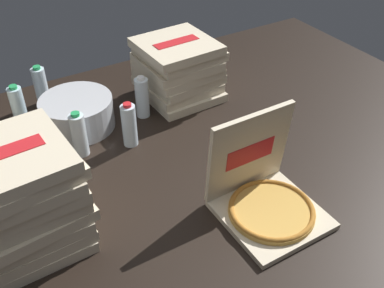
% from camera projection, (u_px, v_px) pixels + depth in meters
% --- Properties ---
extents(ground_plane, '(3.20, 2.40, 0.02)m').
position_uv_depth(ground_plane, '(194.00, 188.00, 1.91)').
color(ground_plane, black).
extents(open_pizza_box, '(0.37, 0.38, 0.39)m').
position_uv_depth(open_pizza_box, '(265.00, 196.00, 1.75)').
color(open_pizza_box, beige).
rests_on(open_pizza_box, ground_plane).
extents(pizza_stack_center_far, '(0.41, 0.41, 0.41)m').
position_uv_depth(pizza_stack_center_far, '(23.00, 198.00, 1.56)').
color(pizza_stack_center_far, beige).
rests_on(pizza_stack_center_far, ground_plane).
extents(pizza_stack_left_mid, '(0.41, 0.41, 0.32)m').
position_uv_depth(pizza_stack_left_mid, '(178.00, 69.00, 2.39)').
color(pizza_stack_left_mid, beige).
rests_on(pizza_stack_left_mid, ground_plane).
extents(ice_bucket, '(0.35, 0.35, 0.16)m').
position_uv_depth(ice_bucket, '(77.00, 113.00, 2.21)').
color(ice_bucket, '#B7BABF').
rests_on(ice_bucket, ground_plane).
extents(water_bottle_0, '(0.07, 0.07, 0.22)m').
position_uv_depth(water_bottle_0, '(41.00, 86.00, 2.36)').
color(water_bottle_0, silver).
rests_on(water_bottle_0, ground_plane).
extents(water_bottle_1, '(0.07, 0.07, 0.22)m').
position_uv_depth(water_bottle_1, '(79.00, 135.00, 2.02)').
color(water_bottle_1, white).
rests_on(water_bottle_1, ground_plane).
extents(water_bottle_2, '(0.07, 0.07, 0.22)m').
position_uv_depth(water_bottle_2, '(18.00, 107.00, 2.20)').
color(water_bottle_2, silver).
rests_on(water_bottle_2, ground_plane).
extents(water_bottle_3, '(0.07, 0.07, 0.22)m').
position_uv_depth(water_bottle_3, '(142.00, 97.00, 2.27)').
color(water_bottle_3, white).
rests_on(water_bottle_3, ground_plane).
extents(water_bottle_4, '(0.07, 0.07, 0.22)m').
position_uv_depth(water_bottle_4, '(129.00, 125.00, 2.08)').
color(water_bottle_4, silver).
rests_on(water_bottle_4, ground_plane).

